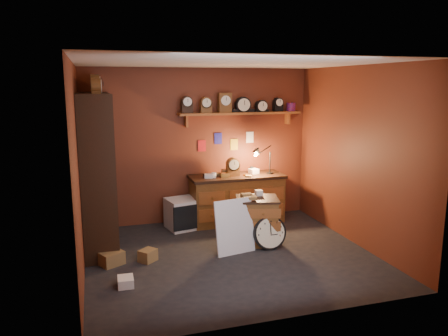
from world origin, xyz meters
TOP-DOWN VIEW (x-y plane):
  - floor at (0.00, 0.00)m, footprint 4.00×4.00m
  - room_shell at (0.04, 0.11)m, footprint 4.02×3.62m
  - shelving_unit at (-1.79, 0.98)m, footprint 0.47×1.60m
  - workbench at (0.59, 1.47)m, footprint 1.67×0.66m
  - low_cabinet at (0.54, 0.36)m, footprint 0.75×0.68m
  - big_round_clock at (0.64, 0.08)m, footprint 0.51×0.17m
  - white_panel at (0.10, 0.10)m, footprint 0.63×0.28m
  - mini_fridge at (-0.41, 1.39)m, footprint 0.59×0.60m
  - floor_box_a at (-1.65, 0.17)m, footprint 0.38×0.36m
  - floor_box_b at (-1.51, -0.55)m, footprint 0.19×0.23m
  - floor_box_c at (-1.16, 0.14)m, footprint 0.29×0.29m

SIDE VIEW (x-z plane):
  - floor at x=0.00m, z-range 0.00..0.00m
  - white_panel at x=0.10m, z-range -0.40..0.40m
  - floor_box_b at x=-1.51m, z-range 0.00..0.11m
  - floor_box_c at x=-1.16m, z-range 0.00..0.17m
  - floor_box_a at x=-1.65m, z-range 0.00..0.18m
  - big_round_clock at x=0.64m, z-range -0.01..0.50m
  - mini_fridge at x=-0.41m, z-range 0.00..0.51m
  - low_cabinet at x=0.54m, z-range -0.01..0.80m
  - workbench at x=0.59m, z-range -0.21..1.15m
  - shelving_unit at x=-1.79m, z-range -0.03..2.54m
  - room_shell at x=0.04m, z-range 0.37..3.08m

